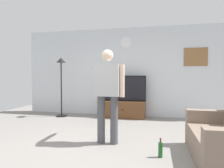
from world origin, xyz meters
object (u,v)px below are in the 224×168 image
television (125,88)px  beverage_bottle (160,150)px  wall_clock (126,42)px  framed_picture (196,57)px  person_standing_nearer_lamp (108,90)px  floor_lamp (61,75)px  tv_stand (124,109)px

television → beverage_bottle: size_ratio=4.23×
wall_clock → framed_picture: 2.07m
wall_clock → person_standing_nearer_lamp: size_ratio=0.19×
person_standing_nearer_lamp → television: bearing=91.7°
floor_lamp → beverage_bottle: floor_lamp is taller
tv_stand → floor_lamp: floor_lamp is taller
floor_lamp → person_standing_nearer_lamp: floor_lamp is taller
television → framed_picture: bearing=7.1°
beverage_bottle → person_standing_nearer_lamp: bearing=154.2°
tv_stand → person_standing_nearer_lamp: person_standing_nearer_lamp is taller
wall_clock → framed_picture: size_ratio=0.51×
television → beverage_bottle: 3.07m
wall_clock → beverage_bottle: bearing=-71.7°
television → person_standing_nearer_lamp: bearing=-88.3°
tv_stand → framed_picture: (2.01, 0.30, 1.53)m
wall_clock → person_standing_nearer_lamp: 2.89m
framed_picture → floor_lamp: size_ratio=0.36×
framed_picture → tv_stand: bearing=-171.6°
wall_clock → beverage_bottle: wall_clock is taller
tv_stand → framed_picture: size_ratio=1.90×
person_standing_nearer_lamp → tv_stand: bearing=91.7°
framed_picture → beverage_bottle: bearing=-108.2°
tv_stand → beverage_bottle: bearing=-70.0°
television → framed_picture: size_ratio=1.95×
beverage_bottle → tv_stand: bearing=110.0°
framed_picture → person_standing_nearer_lamp: (-1.94, -2.60, -0.80)m
tv_stand → wall_clock: 2.04m
beverage_bottle → floor_lamp: bearing=139.2°
wall_clock → framed_picture: (2.01, 0.00, -0.49)m
television → wall_clock: (0.00, 0.24, 1.40)m
television → beverage_bottle: television is taller
person_standing_nearer_lamp → beverage_bottle: (0.94, -0.45, -0.86)m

